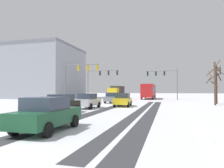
{
  "coord_description": "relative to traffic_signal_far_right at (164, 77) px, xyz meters",
  "views": [
    {
      "loc": [
        6.83,
        -6.18,
        1.93
      ],
      "look_at": [
        0.0,
        19.46,
        2.8
      ],
      "focal_mm": 32.54,
      "sensor_mm": 36.0,
      "label": 1
    }
  ],
  "objects": [
    {
      "name": "wheel_track_left_lane",
      "position": [
        -2.08,
        -24.03,
        -4.8
      ],
      "size": [
        0.81,
        30.57,
        0.01
      ],
      "primitive_type": "cube",
      "color": "#38383D",
      "rests_on": "ground"
    },
    {
      "name": "wheel_track_right_lane",
      "position": [
        -11.84,
        -24.03,
        -4.8
      ],
      "size": [
        0.87,
        30.57,
        0.01
      ],
      "primitive_type": "cube",
      "color": "#38383D",
      "rests_on": "ground"
    },
    {
      "name": "wheel_track_center",
      "position": [
        -5.75,
        -24.03,
        -4.8
      ],
      "size": [
        1.13,
        30.57,
        0.01
      ],
      "primitive_type": "cube",
      "color": "#38383D",
      "rests_on": "ground"
    },
    {
      "name": "wheel_track_oncoming",
      "position": [
        -0.94,
        -24.03,
        -4.8
      ],
      "size": [
        0.96,
        30.57,
        0.01
      ],
      "primitive_type": "cube",
      "color": "#38383D",
      "rests_on": "ground"
    },
    {
      "name": "sidewalk_kerb_right",
      "position": [
        3.98,
        -25.42,
        -4.75
      ],
      "size": [
        4.0,
        30.57,
        0.12
      ],
      "primitive_type": "cube",
      "color": "white",
      "rests_on": "ground"
    },
    {
      "name": "traffic_signal_far_right",
      "position": [
        0.0,
        0.0,
        0.0
      ],
      "size": [
        6.49,
        0.59,
        6.5
      ],
      "color": "slate",
      "rests_on": "ground"
    },
    {
      "name": "traffic_signal_near_left",
      "position": [
        -13.27,
        -14.09,
        -0.02
      ],
      "size": [
        5.91,
        0.41,
        6.5
      ],
      "color": "slate",
      "rests_on": "ground"
    },
    {
      "name": "traffic_signal_far_left",
      "position": [
        -12.89,
        -4.14,
        0.01
      ],
      "size": [
        6.82,
        0.42,
        6.5
      ],
      "color": "slate",
      "rests_on": "ground"
    },
    {
      "name": "car_grey_lead",
      "position": [
        -7.76,
        -13.41,
        -3.99
      ],
      "size": [
        2.01,
        4.19,
        1.62
      ],
      "color": "slate",
      "rests_on": "ground"
    },
    {
      "name": "car_yellow_cab_second",
      "position": [
        -4.81,
        -19.71,
        -3.99
      ],
      "size": [
        2.0,
        4.18,
        1.62
      ],
      "color": "yellow",
      "rests_on": "ground"
    },
    {
      "name": "car_white_third",
      "position": [
        -7.96,
        -23.33,
        -3.99
      ],
      "size": [
        1.88,
        4.12,
        1.62
      ],
      "color": "silver",
      "rests_on": "ground"
    },
    {
      "name": "car_black_fourth",
      "position": [
        -8.25,
        -28.51,
        -3.99
      ],
      "size": [
        1.92,
        4.14,
        1.62
      ],
      "color": "black",
      "rests_on": "ground"
    },
    {
      "name": "car_dark_green_fifth",
      "position": [
        -5.19,
        -35.48,
        -3.99
      ],
      "size": [
        1.84,
        4.1,
        1.62
      ],
      "color": "#194C2D",
      "rests_on": "ground"
    },
    {
      "name": "bus_oncoming",
      "position": [
        -3.59,
        4.05,
        -2.81
      ],
      "size": [
        2.77,
        11.03,
        3.38
      ],
      "color": "#B21E1E",
      "rests_on": "ground"
    },
    {
      "name": "box_truck_delivery",
      "position": [
        -10.92,
        2.25,
        -3.17
      ],
      "size": [
        2.46,
        7.46,
        3.02
      ],
      "color": "yellow",
      "rests_on": "ground"
    },
    {
      "name": "bare_tree_sidewalk_mid",
      "position": [
        6.52,
        -14.76,
        -1.61
      ],
      "size": [
        2.32,
        2.33,
        5.97
      ],
      "color": "brown",
      "rests_on": "ground"
    },
    {
      "name": "bare_tree_sidewalk_far",
      "position": [
        7.43,
        -11.47,
        -1.92
      ],
      "size": [
        1.61,
        1.49,
        5.7
      ],
      "color": "#423023",
      "rests_on": "ground"
    },
    {
      "name": "office_building_far_left_block",
      "position": [
        -34.61,
        2.36,
        1.83
      ],
      "size": [
        25.16,
        16.95,
        13.25
      ],
      "color": "#9399A3",
      "rests_on": "ground"
    }
  ]
}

